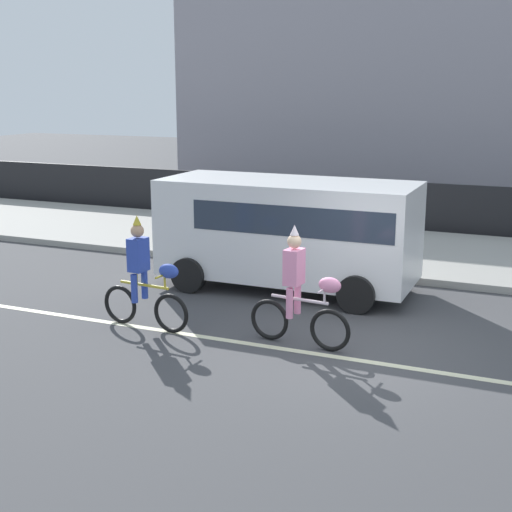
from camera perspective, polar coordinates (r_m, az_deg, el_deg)
ground_plane at (r=11.30m, az=7.98°, el=-7.28°), size 80.00×80.00×0.00m
road_centre_line at (r=10.85m, az=7.27°, el=-8.13°), size 36.00×0.14×0.01m
sidewalk_curb at (r=17.39m, az=13.71°, el=0.10°), size 60.00×5.00×0.15m
fence_line at (r=20.08m, az=15.23°, el=3.59°), size 40.00×0.08×1.40m
parade_cyclist_cobalt at (r=11.97m, az=-8.89°, el=-1.89°), size 1.72×0.50×1.92m
parade_cyclist_pink at (r=11.05m, az=3.57°, el=-3.04°), size 1.72×0.50×1.92m
parked_van_white at (r=14.05m, az=2.83°, el=2.37°), size 5.00×2.22×2.18m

